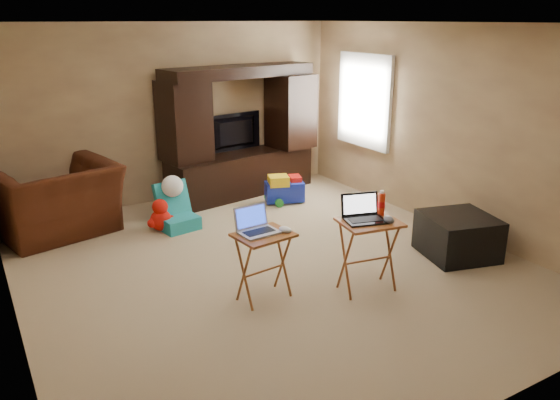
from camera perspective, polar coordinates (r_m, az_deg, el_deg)
floor at (r=5.96m, az=-0.99°, el=-6.79°), size 5.50×5.50×0.00m
ceiling at (r=5.39m, az=-1.14°, el=18.02°), size 5.50×5.50×0.00m
wall_back at (r=8.00m, az=-10.96°, el=8.86°), size 5.00×0.00×5.00m
wall_front at (r=3.53m, az=21.64°, el=-4.37°), size 5.00×0.00×5.00m
wall_right at (r=7.09m, az=16.94°, el=7.18°), size 0.00×5.50×5.50m
window_pane at (r=8.16m, az=8.89°, el=10.22°), size 0.00×1.20×1.20m
window_frame at (r=8.15m, az=8.78°, el=10.21°), size 0.06×1.14×1.34m
entertainment_center at (r=8.11m, az=-4.13°, el=7.11°), size 2.39×0.95×1.90m
television at (r=8.24m, az=-4.57°, el=7.01°), size 0.97×0.27×0.56m
recliner at (r=7.18m, az=-22.34°, el=-0.00°), size 1.58×1.45×0.88m
child_rocker at (r=6.96m, az=-10.68°, el=-0.68°), size 0.51×0.57×0.59m
plush_toy at (r=6.98m, az=-12.37°, el=-1.51°), size 0.37×0.31×0.42m
push_toy at (r=7.87m, az=0.46°, el=1.24°), size 0.66×0.56×0.42m
ottoman at (r=6.42m, az=18.09°, el=-3.58°), size 0.89×0.89×0.47m
tray_table_left at (r=5.15m, az=-1.70°, el=-6.96°), size 0.55×0.46×0.66m
tray_table_right at (r=5.37m, az=9.17°, el=-5.78°), size 0.62×0.53×0.72m
laptop_left at (r=4.99m, az=-2.21°, el=-2.23°), size 0.37×0.31×0.24m
laptop_right at (r=5.18m, az=8.96°, el=-0.97°), size 0.45×0.40×0.24m
mouse_left at (r=5.04m, az=0.54°, el=-3.11°), size 0.13×0.16×0.05m
mouse_right at (r=5.22m, az=11.32°, el=-2.02°), size 0.14×0.17×0.06m
water_bottle at (r=5.38m, az=10.53°, el=-0.44°), size 0.07×0.07×0.22m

